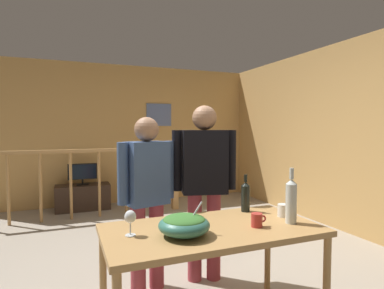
{
  "coord_description": "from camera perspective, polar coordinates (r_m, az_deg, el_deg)",
  "views": [
    {
      "loc": [
        -1.05,
        -2.74,
        1.43
      ],
      "look_at": [
        -0.14,
        -0.45,
        1.29
      ],
      "focal_mm": 29.69,
      "sensor_mm": 36.0,
      "label": 1
    }
  ],
  "objects": [
    {
      "name": "ground_plane",
      "position": [
        3.26,
        -0.78,
        -22.81
      ],
      "size": [
        8.75,
        8.75,
        0.0
      ],
      "primitive_type": "plane",
      "color": "#9E9384"
    },
    {
      "name": "mug_white",
      "position": [
        2.55,
        16.09,
        -11.3
      ],
      "size": [
        0.12,
        0.08,
        0.09
      ],
      "color": "white",
      "rests_on": "serving_table"
    },
    {
      "name": "person_standing_left",
      "position": [
        2.79,
        -8.09,
        -8.28
      ],
      "size": [
        0.52,
        0.3,
        1.51
      ],
      "rotation": [
        0.0,
        0.0,
        3.39
      ],
      "color": "#9E3842",
      "rests_on": "ground_plane"
    },
    {
      "name": "salad_bowl",
      "position": [
        2.04,
        -1.42,
        -14.09
      ],
      "size": [
        0.32,
        0.32,
        0.21
      ],
      "color": "#337060",
      "rests_on": "serving_table"
    },
    {
      "name": "framed_picture",
      "position": [
        6.29,
        -5.96,
        5.33
      ],
      "size": [
        0.5,
        0.03,
        0.43
      ],
      "primitive_type": "cube",
      "color": "#5A6EA0"
    },
    {
      "name": "tv_console",
      "position": [
        5.89,
        -19.01,
        -8.92
      ],
      "size": [
        0.9,
        0.4,
        0.43
      ],
      "primitive_type": "cube",
      "color": "#38281E",
      "rests_on": "ground_plane"
    },
    {
      "name": "back_wall",
      "position": [
        6.19,
        -11.98,
        1.85
      ],
      "size": [
        5.02,
        0.1,
        2.59
      ],
      "primitive_type": "cube",
      "color": "tan",
      "rests_on": "ground_plane"
    },
    {
      "name": "wine_bottle_dark",
      "position": [
        2.62,
        9.6,
        -9.11
      ],
      "size": [
        0.07,
        0.07,
        0.3
      ],
      "color": "black",
      "rests_on": "serving_table"
    },
    {
      "name": "mug_red",
      "position": [
        2.26,
        11.61,
        -13.15
      ],
      "size": [
        0.11,
        0.08,
        0.09
      ],
      "color": "#B7332D",
      "rests_on": "serving_table"
    },
    {
      "name": "side_wall_right",
      "position": [
        5.17,
        21.79,
        1.46
      ],
      "size": [
        0.1,
        5.05,
        2.59
      ],
      "primitive_type": "cube",
      "color": "tan",
      "rests_on": "ground_plane"
    },
    {
      "name": "wine_bottle_clear",
      "position": [
        2.37,
        17.39,
        -9.53
      ],
      "size": [
        0.08,
        0.08,
        0.39
      ],
      "color": "silver",
      "rests_on": "serving_table"
    },
    {
      "name": "stair_railing",
      "position": [
        5.3,
        -13.85,
        -5.02
      ],
      "size": [
        3.05,
        0.1,
        1.13
      ],
      "color": "#B2844C",
      "rests_on": "ground_plane"
    },
    {
      "name": "wine_glass",
      "position": [
        2.06,
        -11.03,
        -12.82
      ],
      "size": [
        0.07,
        0.07,
        0.16
      ],
      "color": "silver",
      "rests_on": "serving_table"
    },
    {
      "name": "serving_table",
      "position": [
        2.25,
        3.64,
        -16.35
      ],
      "size": [
        1.46,
        0.75,
        0.75
      ],
      "color": "#B2844C",
      "rests_on": "ground_plane"
    },
    {
      "name": "flat_screen_tv",
      "position": [
        5.78,
        -19.07,
        -4.73
      ],
      "size": [
        0.48,
        0.12,
        0.37
      ],
      "color": "black",
      "rests_on": "tv_console"
    },
    {
      "name": "person_standing_right",
      "position": [
        2.95,
        2.23,
        -5.92
      ],
      "size": [
        0.58,
        0.31,
        1.62
      ],
      "rotation": [
        0.0,
        0.0,
        2.9
      ],
      "color": "#9E3842",
      "rests_on": "ground_plane"
    }
  ]
}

